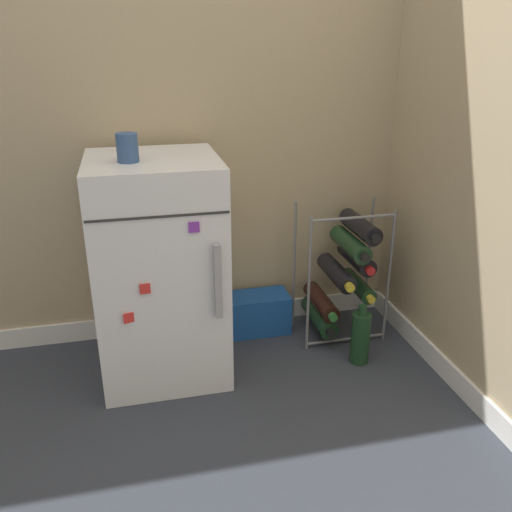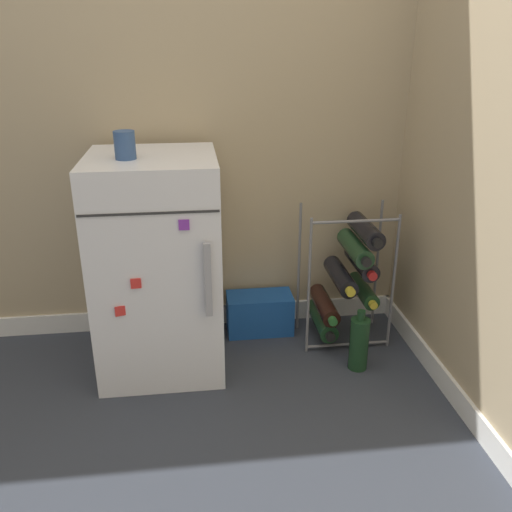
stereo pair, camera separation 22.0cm
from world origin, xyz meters
The scene contains 7 objects.
ground_plane centered at (0.00, 0.00, 0.00)m, with size 14.00×14.00×0.00m, color #333842.
wall_back centered at (0.00, 0.75, 1.24)m, with size 6.72×0.07×2.50m.
mini_fridge centered at (-0.21, 0.43, 0.43)m, with size 0.48×0.51×0.86m.
wine_rack centered at (0.58, 0.51, 0.30)m, with size 0.37×0.31×0.60m.
soda_box centered at (0.22, 0.61, 0.09)m, with size 0.29×0.16×0.18m.
fridge_top_cup centered at (-0.29, 0.37, 0.91)m, with size 0.07×0.07×0.10m.
loose_bottle_floor centered at (0.57, 0.27, 0.11)m, with size 0.08×0.08×0.26m.
Camera 2 is at (-0.07, -1.55, 1.26)m, focal length 38.00 mm.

